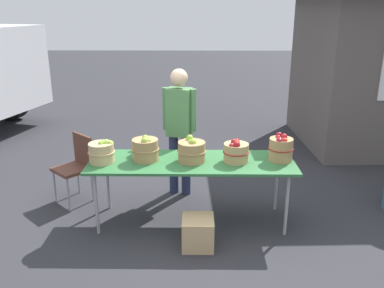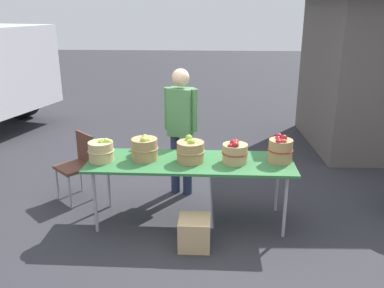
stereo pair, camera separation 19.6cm
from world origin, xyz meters
TOP-DOWN VIEW (x-y plane):
  - ground_plane at (0.00, 0.00)m, footprint 40.00×40.00m
  - market_table at (0.00, 0.00)m, footprint 2.30×0.76m
  - apple_basket_green_0 at (-0.99, -0.04)m, footprint 0.30×0.30m
  - apple_basket_green_1 at (-0.52, 0.02)m, footprint 0.31×0.31m
  - apple_basket_green_2 at (-0.00, -0.01)m, footprint 0.32×0.32m
  - apple_basket_red_0 at (0.49, -0.02)m, footprint 0.30×0.30m
  - apple_basket_red_1 at (0.99, 0.03)m, footprint 0.28×0.28m
  - vendor_adult at (-0.17, 0.76)m, footprint 0.43×0.29m
  - folding_chair at (-1.47, 0.55)m, footprint 0.57×0.57m
  - produce_crate at (0.07, -0.54)m, footprint 0.33×0.33m

SIDE VIEW (x-z plane):
  - ground_plane at x=0.00m, z-range 0.00..0.00m
  - produce_crate at x=0.07m, z-range 0.00..0.33m
  - folding_chair at x=-1.47m, z-range 0.08..0.94m
  - market_table at x=0.00m, z-range 0.34..1.09m
  - apple_basket_red_0 at x=0.49m, z-range 0.73..1.00m
  - apple_basket_green_0 at x=-0.99m, z-range 0.74..1.00m
  - apple_basket_green_2 at x=0.00m, z-range 0.73..1.01m
  - apple_basket_green_1 at x=-0.52m, z-range 0.74..1.03m
  - apple_basket_red_1 at x=0.99m, z-range 0.74..1.05m
  - vendor_adult at x=-0.17m, z-range 0.15..1.82m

